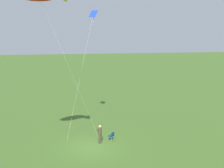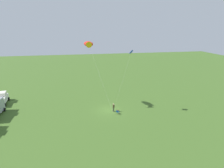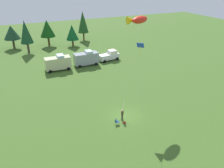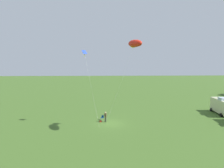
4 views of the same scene
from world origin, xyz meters
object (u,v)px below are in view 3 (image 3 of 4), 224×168
Objects in this scene: van_camper_beige at (58,63)px; folding_chair at (117,121)px; truck_white_pickup at (109,56)px; kite_diamond_blue at (141,50)px; backpack_on_grass at (124,123)px; kite_large_fish at (138,20)px; van_motorhome_grey at (86,58)px; person_kite_flyer at (122,114)px.

folding_chair is at bearing -81.80° from van_camper_beige.
folding_chair is at bearing -119.59° from truck_white_pickup.
kite_diamond_blue is (-7.96, -26.74, 10.06)m from truck_white_pickup.
backpack_on_grass is (1.09, -0.27, -0.38)m from folding_chair.
folding_chair is 0.07× the size of kite_diamond_blue.
kite_large_fish is (4.30, 5.03, 12.76)m from backpack_on_grass.
folding_chair is 0.06× the size of kite_large_fish.
backpack_on_grass is 23.55m from van_motorhome_grey.
kite_large_fish is at bearing -64.40° from van_camper_beige.
truck_white_pickup is at bearing 109.34° from folding_chair.
person_kite_flyer is at bearing -117.62° from truck_white_pickup.
van_camper_beige is 0.40× the size of kite_large_fish.
folding_chair is 25.87m from truck_white_pickup.
folding_chair is 11.11m from kite_diamond_blue.
person_kite_flyer is at bearing 96.24° from kite_diamond_blue.
kite_large_fish is (8.52, -18.10, 11.23)m from van_camper_beige.
van_motorhome_grey is 0.40× the size of kite_large_fish.
van_camper_beige is 1.00× the size of van_motorhome_grey.
folding_chair is at bearing 119.30° from kite_diamond_blue.
kite_large_fish is (5.38, 4.77, 12.39)m from folding_chair.
van_camper_beige reaches higher than truck_white_pickup.
truck_white_pickup is 22.97m from kite_large_fish.
backpack_on_grass is 25.75m from truck_white_pickup.
kite_large_fish reaches higher than van_camper_beige.
kite_large_fish reaches higher than backpack_on_grass.
kite_diamond_blue is at bearing -26.08° from person_kite_flyer.
truck_white_pickup is 29.66m from kite_diamond_blue.
person_kite_flyer is 1.38m from folding_chair.
van_motorhome_grey reaches higher than backpack_on_grass.
backpack_on_grass is 0.06× the size of van_motorhome_grey.
backpack_on_grass is 14.38m from kite_large_fish.
kite_large_fish reaches higher than kite_diamond_blue.
kite_diamond_blue is (-3.89, -7.44, -1.71)m from kite_large_fish.
kite_diamond_blue is (0.41, -2.40, 11.05)m from backpack_on_grass.
kite_large_fish reaches higher than van_motorhome_grey.
truck_white_pickup reaches higher than backpack_on_grass.
folding_chair is at bearing -96.02° from person_kite_flyer.
kite_large_fish reaches higher than person_kite_flyer.
person_kite_flyer is 1.23m from backpack_on_grass.
person_kite_flyer is 0.13× the size of kite_large_fish.
truck_white_pickup is 0.44× the size of kite_diamond_blue.
truck_white_pickup is (8.37, 24.34, 0.99)m from backpack_on_grass.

